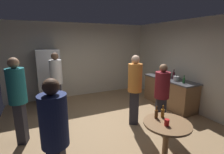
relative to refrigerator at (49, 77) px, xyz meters
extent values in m
cube|color=#9E7C56|center=(1.20, -2.20, -0.95)|extent=(5.20, 5.20, 0.10)
cube|color=beige|center=(1.20, 0.43, 0.45)|extent=(5.32, 0.06, 2.70)
cube|color=beige|center=(3.83, -2.20, 0.45)|extent=(0.06, 5.20, 2.70)
cube|color=silver|center=(0.00, 0.00, 0.00)|extent=(0.70, 0.65, 1.80)
cube|color=#262628|center=(0.21, -0.34, 0.09)|extent=(0.03, 0.03, 0.60)
cube|color=olive|center=(3.48, -1.82, -0.47)|extent=(0.60, 1.82, 0.86)
cube|color=#4C4C51|center=(3.48, -1.82, -0.02)|extent=(0.64, 1.86, 0.04)
cylinder|color=#B2B2B7|center=(3.43, -2.12, 0.07)|extent=(0.17, 0.17, 0.14)
sphere|color=black|center=(3.43, -2.12, 0.16)|extent=(0.04, 0.04, 0.04)
cone|color=#B2B2B7|center=(3.55, -2.12, 0.08)|extent=(0.09, 0.04, 0.06)
cylinder|color=#3F141E|center=(3.51, -1.93, 0.11)|extent=(0.08, 0.08, 0.22)
cylinder|color=#3F141E|center=(3.51, -1.93, 0.26)|extent=(0.03, 0.03, 0.09)
cylinder|color=#26662D|center=(3.41, -2.42, 0.07)|extent=(0.06, 0.06, 0.15)
cylinder|color=#26662D|center=(3.41, -2.42, 0.19)|extent=(0.02, 0.02, 0.08)
cylinder|color=olive|center=(1.59, -3.76, -0.55)|extent=(0.10, 0.10, 0.70)
cylinder|color=olive|center=(1.59, -3.76, -0.18)|extent=(0.80, 0.80, 0.03)
cylinder|color=#8C5919|center=(1.65, -3.57, -0.09)|extent=(0.06, 0.06, 0.15)
cylinder|color=#8C5919|center=(1.65, -3.57, 0.02)|extent=(0.02, 0.02, 0.08)
cylinder|color=#593314|center=(1.53, -3.54, -0.09)|extent=(0.06, 0.06, 0.15)
cylinder|color=#593314|center=(1.53, -3.54, 0.02)|extent=(0.02, 0.02, 0.08)
cylinder|color=red|center=(1.51, -3.83, -0.11)|extent=(0.08, 0.08, 0.11)
cube|color=#2D2D38|center=(0.14, -0.83, -0.47)|extent=(0.22, 0.17, 0.87)
cylinder|color=white|center=(0.14, -0.83, 0.31)|extent=(0.34, 0.34, 0.69)
sphere|color=brown|center=(0.14, -0.83, 0.75)|extent=(0.21, 0.21, 0.21)
cube|color=#2D2D38|center=(-0.73, -2.11, -0.46)|extent=(0.23, 0.26, 0.88)
cylinder|color=#1E727A|center=(-0.73, -2.11, 0.33)|extent=(0.42, 0.42, 0.70)
sphere|color=tan|center=(-0.73, -2.11, 0.78)|extent=(0.21, 0.21, 0.21)
cube|color=#2D2D38|center=(1.80, -2.39, -0.47)|extent=(0.28, 0.27, 0.86)
cylinder|color=orange|center=(1.80, -2.39, 0.31)|extent=(0.48, 0.48, 0.68)
sphere|color=#D8AD8C|center=(1.80, -2.39, 0.75)|extent=(0.21, 0.21, 0.21)
cube|color=#2D2D38|center=(2.26, -2.83, -0.51)|extent=(0.27, 0.25, 0.78)
cylinder|color=maroon|center=(2.26, -2.83, 0.18)|extent=(0.46, 0.46, 0.61)
sphere|color=#8C6647|center=(2.26, -2.83, 0.58)|extent=(0.18, 0.18, 0.18)
cylinder|color=navy|center=(-0.21, -3.74, 0.26)|extent=(0.45, 0.45, 0.66)
sphere|color=brown|center=(-0.21, -3.74, 0.68)|extent=(0.20, 0.20, 0.20)
camera|label=1|loc=(-0.33, -5.69, 1.21)|focal=26.46mm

